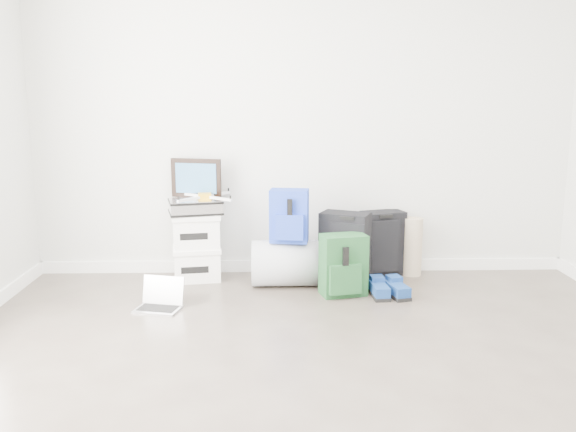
{
  "coord_description": "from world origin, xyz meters",
  "views": [
    {
      "loc": [
        -0.28,
        -2.59,
        1.48
      ],
      "look_at": [
        -0.15,
        1.9,
        0.6
      ],
      "focal_mm": 38.0,
      "sensor_mm": 36.0,
      "label": 1
    }
  ],
  "objects_px": {
    "boxes_stack": "(197,246)",
    "duffel_bag": "(289,263)",
    "briefcase": "(195,207)",
    "laptop": "(160,301)",
    "carry_on": "(383,243)",
    "large_suitcase": "(345,249)"
  },
  "relations": [
    {
      "from": "boxes_stack",
      "to": "duffel_bag",
      "type": "distance_m",
      "value": 0.78
    },
    {
      "from": "briefcase",
      "to": "laptop",
      "type": "bearing_deg",
      "value": -117.37
    },
    {
      "from": "duffel_bag",
      "to": "carry_on",
      "type": "bearing_deg",
      "value": 19.49
    },
    {
      "from": "boxes_stack",
      "to": "large_suitcase",
      "type": "xyz_separation_m",
      "value": [
        1.2,
        -0.17,
        0.01
      ]
    },
    {
      "from": "carry_on",
      "to": "laptop",
      "type": "relative_size",
      "value": 1.55
    },
    {
      "from": "briefcase",
      "to": "laptop",
      "type": "xyz_separation_m",
      "value": [
        -0.18,
        -0.71,
        -0.56
      ]
    },
    {
      "from": "briefcase",
      "to": "carry_on",
      "type": "bearing_deg",
      "value": -9.71
    },
    {
      "from": "duffel_bag",
      "to": "laptop",
      "type": "xyz_separation_m",
      "value": [
        -0.94,
        -0.52,
        -0.13
      ]
    },
    {
      "from": "boxes_stack",
      "to": "carry_on",
      "type": "distance_m",
      "value": 1.55
    },
    {
      "from": "duffel_bag",
      "to": "laptop",
      "type": "distance_m",
      "value": 1.08
    },
    {
      "from": "briefcase",
      "to": "carry_on",
      "type": "xyz_separation_m",
      "value": [
        1.55,
        0.09,
        -0.34
      ]
    },
    {
      "from": "boxes_stack",
      "to": "large_suitcase",
      "type": "distance_m",
      "value": 1.21
    },
    {
      "from": "large_suitcase",
      "to": "laptop",
      "type": "relative_size",
      "value": 1.67
    },
    {
      "from": "boxes_stack",
      "to": "laptop",
      "type": "xyz_separation_m",
      "value": [
        -0.18,
        -0.71,
        -0.22
      ]
    },
    {
      "from": "briefcase",
      "to": "large_suitcase",
      "type": "height_order",
      "value": "briefcase"
    },
    {
      "from": "large_suitcase",
      "to": "duffel_bag",
      "type": "bearing_deg",
      "value": -152.98
    },
    {
      "from": "duffel_bag",
      "to": "large_suitcase",
      "type": "distance_m",
      "value": 0.46
    },
    {
      "from": "large_suitcase",
      "to": "laptop",
      "type": "bearing_deg",
      "value": -134.23
    },
    {
      "from": "boxes_stack",
      "to": "laptop",
      "type": "height_order",
      "value": "boxes_stack"
    },
    {
      "from": "boxes_stack",
      "to": "laptop",
      "type": "distance_m",
      "value": 0.76
    },
    {
      "from": "briefcase",
      "to": "carry_on",
      "type": "height_order",
      "value": "briefcase"
    },
    {
      "from": "duffel_bag",
      "to": "carry_on",
      "type": "relative_size",
      "value": 1.09
    }
  ]
}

